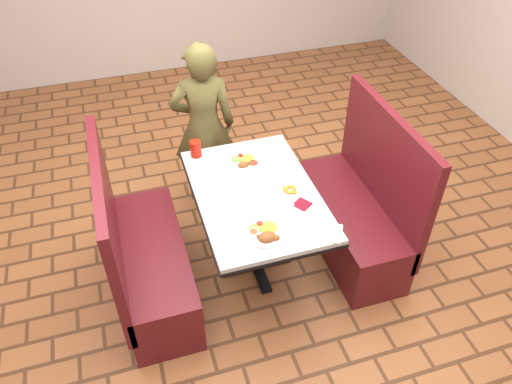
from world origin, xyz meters
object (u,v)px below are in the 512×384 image
plantain_plate (290,190)px  red_tumbler (196,149)px  booth_bench_left (146,261)px  diner_person (204,127)px  far_dinner_plate (245,160)px  dining_table (256,203)px  booth_bench_right (356,214)px  near_dinner_plate (265,231)px

plantain_plate → red_tumbler: 0.79m
booth_bench_left → diner_person: bearing=55.4°
diner_person → red_tumbler: bearing=77.9°
far_dinner_plate → plantain_plate: 0.44m
booth_bench_left → far_dinner_plate: 0.99m
diner_person → far_dinner_plate: bearing=113.1°
dining_table → plantain_plate: plantain_plate is taller
dining_table → booth_bench_left: bearing=180.0°
booth_bench_right → red_tumbler: 1.31m
plantain_plate → red_tumbler: (-0.52, 0.59, 0.05)m
red_tumbler → booth_bench_left: bearing=-133.5°
near_dinner_plate → red_tumbler: red_tumbler is taller
booth_bench_left → diner_person: size_ratio=0.84×
booth_bench_right → far_dinner_plate: 0.95m
dining_table → booth_bench_right: (0.80, 0.00, -0.32)m
booth_bench_left → booth_bench_right: (1.60, 0.00, 0.00)m
booth_bench_right → diner_person: bearing=135.0°
red_tumbler → plantain_plate: bearing=-48.8°
dining_table → near_dinner_plate: size_ratio=4.63×
dining_table → plantain_plate: size_ratio=7.47×
plantain_plate → dining_table: bearing=164.5°
dining_table → booth_bench_left: 0.86m
booth_bench_right → red_tumbler: size_ratio=9.78×
booth_bench_left → near_dinner_plate: 0.95m
far_dinner_plate → near_dinner_plate: bearing=-96.9°
dining_table → plantain_plate: (0.22, -0.06, 0.11)m
far_dinner_plate → plantain_plate: bearing=-63.5°
diner_person → plantain_plate: (0.37, -1.01, 0.04)m
dining_table → diner_person: size_ratio=0.85×
booth_bench_right → far_dinner_plate: booth_bench_right is taller
plantain_plate → near_dinner_plate: bearing=-130.3°
near_dinner_plate → plantain_plate: 0.44m
red_tumbler → booth_bench_right: bearing=-25.8°
booth_bench_right → near_dinner_plate: 1.05m
dining_table → near_dinner_plate: bearing=-99.4°
diner_person → near_dinner_plate: diner_person is taller
booth_bench_left → far_dinner_plate: (0.82, 0.34, 0.44)m
booth_bench_right → red_tumbler: (-1.09, 0.53, 0.48)m
far_dinner_plate → plantain_plate: size_ratio=1.49×
dining_table → diner_person: 0.96m
booth_bench_right → near_dinner_plate: booth_bench_right is taller
near_dinner_plate → booth_bench_left: bearing=151.3°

